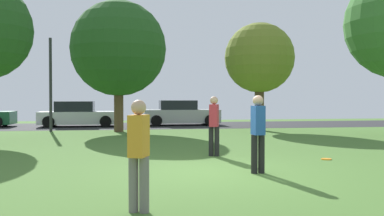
{
  "coord_description": "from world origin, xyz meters",
  "views": [
    {
      "loc": [
        -1.92,
        -9.06,
        1.61
      ],
      "look_at": [
        0.0,
        3.38,
        1.32
      ],
      "focal_mm": 39.88,
      "sensor_mm": 36.0,
      "label": 1
    }
  ],
  "objects_px": {
    "parked_car_white": "(78,115)",
    "person_catcher": "(214,123)",
    "person_thrower": "(139,151)",
    "parked_car_silver": "(181,114)",
    "street_lamp_post": "(51,85)",
    "maple_tree_near": "(259,58)",
    "oak_tree_right": "(118,49)",
    "person_walking": "(258,130)",
    "frisbee_disc": "(326,159)"
  },
  "relations": [
    {
      "from": "parked_car_white",
      "to": "person_catcher",
      "type": "bearing_deg",
      "value": -68.95
    },
    {
      "from": "person_thrower",
      "to": "parked_car_silver",
      "type": "relative_size",
      "value": 0.36
    },
    {
      "from": "parked_car_silver",
      "to": "street_lamp_post",
      "type": "height_order",
      "value": "street_lamp_post"
    },
    {
      "from": "maple_tree_near",
      "to": "oak_tree_right",
      "type": "distance_m",
      "value": 6.94
    },
    {
      "from": "person_catcher",
      "to": "parked_car_silver",
      "type": "bearing_deg",
      "value": -161.42
    },
    {
      "from": "oak_tree_right",
      "to": "person_walking",
      "type": "bearing_deg",
      "value": -75.29
    },
    {
      "from": "maple_tree_near",
      "to": "oak_tree_right",
      "type": "bearing_deg",
      "value": 178.01
    },
    {
      "from": "frisbee_disc",
      "to": "parked_car_white",
      "type": "height_order",
      "value": "parked_car_white"
    },
    {
      "from": "maple_tree_near",
      "to": "parked_car_white",
      "type": "distance_m",
      "value": 10.66
    },
    {
      "from": "person_thrower",
      "to": "parked_car_silver",
      "type": "height_order",
      "value": "person_thrower"
    },
    {
      "from": "oak_tree_right",
      "to": "parked_car_white",
      "type": "height_order",
      "value": "oak_tree_right"
    },
    {
      "from": "parked_car_white",
      "to": "frisbee_disc",
      "type": "bearing_deg",
      "value": -61.26
    },
    {
      "from": "person_walking",
      "to": "parked_car_silver",
      "type": "height_order",
      "value": "person_walking"
    },
    {
      "from": "person_catcher",
      "to": "parked_car_white",
      "type": "height_order",
      "value": "person_catcher"
    },
    {
      "from": "person_walking",
      "to": "frisbee_disc",
      "type": "distance_m",
      "value": 3.07
    },
    {
      "from": "oak_tree_right",
      "to": "parked_car_silver",
      "type": "distance_m",
      "value": 6.58
    },
    {
      "from": "oak_tree_right",
      "to": "parked_car_silver",
      "type": "bearing_deg",
      "value": 51.25
    },
    {
      "from": "parked_car_white",
      "to": "person_thrower",
      "type": "bearing_deg",
      "value": -81.31
    },
    {
      "from": "frisbee_disc",
      "to": "maple_tree_near",
      "type": "bearing_deg",
      "value": 82.12
    },
    {
      "from": "maple_tree_near",
      "to": "street_lamp_post",
      "type": "relative_size",
      "value": 1.19
    },
    {
      "from": "maple_tree_near",
      "to": "parked_car_silver",
      "type": "distance_m",
      "value": 6.46
    },
    {
      "from": "person_thrower",
      "to": "frisbee_disc",
      "type": "relative_size",
      "value": 5.88
    },
    {
      "from": "maple_tree_near",
      "to": "person_thrower",
      "type": "bearing_deg",
      "value": -113.85
    },
    {
      "from": "person_catcher",
      "to": "street_lamp_post",
      "type": "xyz_separation_m",
      "value": [
        -5.99,
        9.7,
        1.33
      ]
    },
    {
      "from": "oak_tree_right",
      "to": "person_walking",
      "type": "height_order",
      "value": "oak_tree_right"
    },
    {
      "from": "person_catcher",
      "to": "parked_car_white",
      "type": "bearing_deg",
      "value": -137.01
    },
    {
      "from": "person_thrower",
      "to": "frisbee_disc",
      "type": "height_order",
      "value": "person_thrower"
    },
    {
      "from": "maple_tree_near",
      "to": "parked_car_silver",
      "type": "relative_size",
      "value": 1.21
    },
    {
      "from": "oak_tree_right",
      "to": "street_lamp_post",
      "type": "height_order",
      "value": "oak_tree_right"
    },
    {
      "from": "person_walking",
      "to": "parked_car_white",
      "type": "distance_m",
      "value": 16.98
    },
    {
      "from": "maple_tree_near",
      "to": "person_walking",
      "type": "bearing_deg",
      "value": -107.91
    },
    {
      "from": "frisbee_disc",
      "to": "street_lamp_post",
      "type": "height_order",
      "value": "street_lamp_post"
    },
    {
      "from": "person_catcher",
      "to": "maple_tree_near",
      "type": "bearing_deg",
      "value": 176.93
    },
    {
      "from": "oak_tree_right",
      "to": "parked_car_silver",
      "type": "height_order",
      "value": "oak_tree_right"
    },
    {
      "from": "person_walking",
      "to": "frisbee_disc",
      "type": "height_order",
      "value": "person_walking"
    },
    {
      "from": "person_walking",
      "to": "parked_car_silver",
      "type": "bearing_deg",
      "value": -4.49
    },
    {
      "from": "street_lamp_post",
      "to": "person_catcher",
      "type": "bearing_deg",
      "value": -58.29
    },
    {
      "from": "maple_tree_near",
      "to": "person_catcher",
      "type": "distance_m",
      "value": 10.22
    },
    {
      "from": "person_thrower",
      "to": "frisbee_disc",
      "type": "distance_m",
      "value": 6.75
    },
    {
      "from": "person_catcher",
      "to": "parked_car_white",
      "type": "relative_size",
      "value": 0.38
    },
    {
      "from": "person_thrower",
      "to": "person_walking",
      "type": "distance_m",
      "value": 3.8
    },
    {
      "from": "oak_tree_right",
      "to": "person_catcher",
      "type": "relative_size",
      "value": 3.78
    },
    {
      "from": "person_catcher",
      "to": "frisbee_disc",
      "type": "xyz_separation_m",
      "value": [
        2.78,
        -1.1,
        -0.9
      ]
    },
    {
      "from": "person_thrower",
      "to": "parked_car_silver",
      "type": "distance_m",
      "value": 19.4
    },
    {
      "from": "street_lamp_post",
      "to": "person_thrower",
      "type": "bearing_deg",
      "value": -76.15
    },
    {
      "from": "person_catcher",
      "to": "parked_car_silver",
      "type": "relative_size",
      "value": 0.37
    },
    {
      "from": "person_thrower",
      "to": "person_walking",
      "type": "bearing_deg",
      "value": -21.53
    },
    {
      "from": "oak_tree_right",
      "to": "person_thrower",
      "type": "bearing_deg",
      "value": -87.94
    },
    {
      "from": "person_catcher",
      "to": "parked_car_white",
      "type": "distance_m",
      "value": 14.23
    },
    {
      "from": "person_catcher",
      "to": "person_walking",
      "type": "relative_size",
      "value": 0.99
    }
  ]
}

